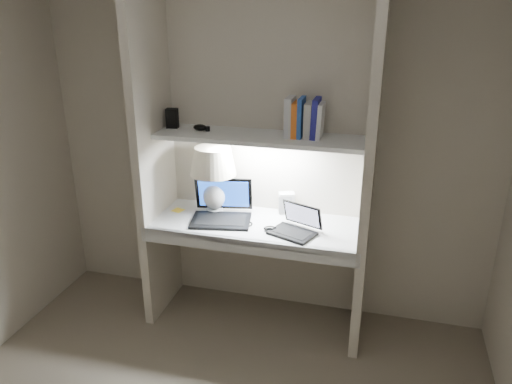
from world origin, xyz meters
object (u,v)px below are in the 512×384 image
(table_lamp, at_px, (213,169))
(laptop_main, at_px, (222,210))
(book_row, at_px, (304,119))
(laptop_netbook, at_px, (296,226))
(speaker, at_px, (287,203))

(table_lamp, distance_m, laptop_main, 0.30)
(laptop_main, relative_size, book_row, 1.79)
(table_lamp, bearing_deg, laptop_main, -48.41)
(laptop_netbook, xyz_separation_m, speaker, (-0.12, 0.30, 0.03))
(laptop_main, height_order, laptop_netbook, laptop_main)
(table_lamp, relative_size, book_row, 1.87)
(table_lamp, xyz_separation_m, speaker, (0.51, 0.11, -0.25))
(laptop_main, relative_size, laptop_netbook, 1.29)
(speaker, bearing_deg, table_lamp, 172.05)
(laptop_main, relative_size, speaker, 3.02)
(table_lamp, relative_size, laptop_netbook, 1.35)
(laptop_netbook, height_order, book_row, book_row)
(table_lamp, bearing_deg, book_row, 1.13)
(table_lamp, bearing_deg, speaker, 11.74)
(table_lamp, height_order, speaker, table_lamp)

